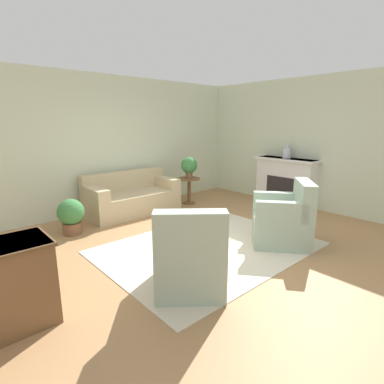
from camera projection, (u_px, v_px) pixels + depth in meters
The scene contains 13 objects.
ground_plane at pixel (209, 248), 4.54m from camera, with size 16.00×16.00×0.00m, color #AD7F51.
wall_back at pixel (112, 144), 6.35m from camera, with size 9.74×0.12×2.80m.
wall_right at pixel (319, 144), 6.33m from camera, with size 0.12×10.39×2.80m.
rug at pixel (209, 247), 4.54m from camera, with size 3.09×2.31×0.01m.
couch at pixel (132, 198), 6.26m from camera, with size 1.88×0.86×0.84m.
armchair_left at pixel (190, 258), 3.33m from camera, with size 1.10×1.11×0.99m.
armchair_right at pixel (285, 220), 4.60m from camera, with size 1.10×1.11×0.99m.
ottoman_table at pixel (204, 233), 4.39m from camera, with size 0.65×0.65×0.41m.
side_table at pixel (189, 186), 6.93m from camera, with size 0.51×0.51×0.60m.
fireplace at pixel (285, 181), 6.78m from camera, with size 0.44×1.44×1.07m.
vase_mantel_near at pixel (287, 153), 6.63m from camera, with size 0.19×0.19×0.30m.
potted_plant_on_side_table at pixel (189, 166), 6.82m from camera, with size 0.37×0.37×0.48m.
potted_plant_floor at pixel (71, 215), 5.03m from camera, with size 0.44×0.44×0.61m.
Camera 1 is at (-3.00, -2.99, 1.86)m, focal length 28.00 mm.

